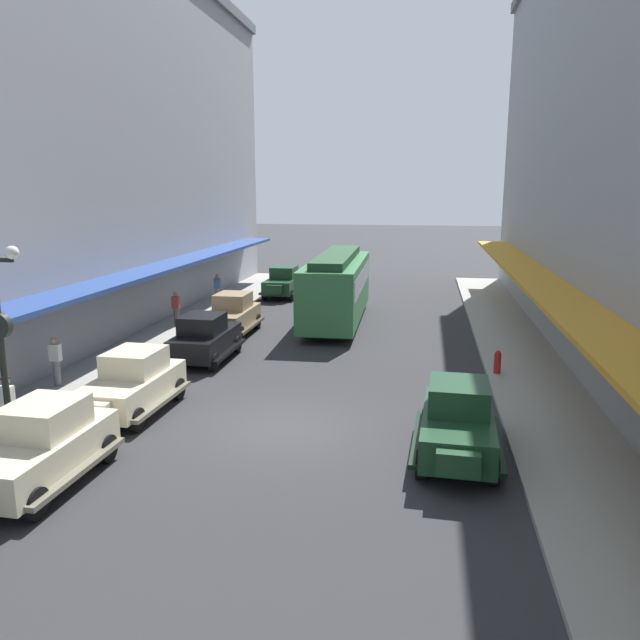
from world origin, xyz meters
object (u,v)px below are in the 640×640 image
at_px(parked_car_0, 205,337).
at_px(lamp_post_with_clock, 0,336).
at_px(parked_car_2, 40,444).
at_px(parked_car_3, 283,282).
at_px(pedestrian_0, 218,288).
at_px(pedestrian_3, 176,308).
at_px(streetcar, 337,285).
at_px(parked_car_5, 133,381).
at_px(parked_car_1, 458,420).
at_px(pedestrian_2, 8,407).
at_px(parked_car_4, 232,313).
at_px(fire_hydrant, 498,362).
at_px(pedestrian_1, 56,361).

height_order(parked_car_0, lamp_post_with_clock, lamp_post_with_clock).
bearing_deg(parked_car_2, lamp_post_with_clock, 141.33).
distance_m(parked_car_0, parked_car_3, 14.60).
bearing_deg(pedestrian_0, parked_car_3, 49.55).
distance_m(pedestrian_0, pedestrian_3, 6.07).
bearing_deg(parked_car_3, pedestrian_3, -107.13).
bearing_deg(pedestrian_3, streetcar, 19.37).
height_order(parked_car_3, lamp_post_with_clock, lamp_post_with_clock).
relative_size(parked_car_5, pedestrian_3, 2.62).
xyz_separation_m(parked_car_1, parked_car_3, (-9.46, 21.88, 0.00)).
relative_size(pedestrian_0, pedestrian_2, 0.98).
bearing_deg(pedestrian_0, streetcar, -25.63).
bearing_deg(parked_car_1, parked_car_4, 128.95).
xyz_separation_m(streetcar, pedestrian_3, (-7.28, -2.56, -0.91)).
distance_m(parked_car_0, parked_car_1, 11.70).
xyz_separation_m(parked_car_5, pedestrian_3, (-3.11, 10.73, 0.05)).
relative_size(parked_car_5, pedestrian_0, 2.62).
bearing_deg(parked_car_4, streetcar, 34.76).
bearing_deg(parked_car_1, fire_hydrant, 76.22).
relative_size(parked_car_2, streetcar, 0.44).
xyz_separation_m(parked_car_1, lamp_post_with_clock, (-11.05, -1.59, 2.04)).
height_order(parked_car_1, pedestrian_1, parked_car_1).
distance_m(parked_car_5, fire_hydrant, 12.26).
distance_m(parked_car_1, pedestrian_2, 11.45).
height_order(parked_car_2, pedestrian_0, parked_car_2).
xyz_separation_m(parked_car_1, pedestrian_2, (-11.39, -1.17, 0.07)).
distance_m(parked_car_2, parked_car_3, 24.93).
distance_m(parked_car_0, lamp_post_with_clock, 9.29).
bearing_deg(pedestrian_3, pedestrian_0, 90.42).
bearing_deg(parked_car_2, parked_car_4, 91.24).
relative_size(parked_car_3, pedestrian_0, 2.61).
bearing_deg(parked_car_3, pedestrian_2, -94.78).
bearing_deg(streetcar, parked_car_3, 121.56).
xyz_separation_m(lamp_post_with_clock, pedestrian_0, (-1.42, 19.94, -2.00)).
height_order(parked_car_0, streetcar, streetcar).
xyz_separation_m(parked_car_2, fire_hydrant, (10.92, 10.00, -0.38)).
bearing_deg(parked_car_2, streetcar, 77.18).
bearing_deg(pedestrian_3, parked_car_5, -73.81).
bearing_deg(pedestrian_1, parked_car_1, -13.43).
xyz_separation_m(parked_car_0, parked_car_2, (-0.06, -10.33, 0.00)).
xyz_separation_m(lamp_post_with_clock, pedestrian_2, (-0.34, 0.42, -1.97)).
distance_m(parked_car_0, pedestrian_3, 5.97).
height_order(fire_hydrant, pedestrian_2, pedestrian_2).
relative_size(parked_car_3, pedestrian_2, 2.56).
distance_m(streetcar, pedestrian_0, 8.17).
bearing_deg(pedestrian_1, parked_car_3, 80.20).
relative_size(parked_car_5, pedestrian_1, 2.62).
bearing_deg(parked_car_1, lamp_post_with_clock, -171.82).
relative_size(parked_car_5, pedestrian_2, 2.57).
height_order(streetcar, fire_hydrant, streetcar).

